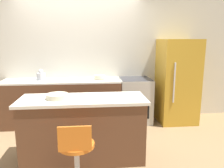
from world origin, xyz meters
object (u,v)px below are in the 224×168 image
object	(u,v)px
oven_range	(135,100)
stool_chair	(77,158)
refrigerator	(177,81)
mixing_bowl	(100,77)
kettle	(41,76)

from	to	relation	value
oven_range	stool_chair	world-z (taller)	oven_range
refrigerator	mixing_bowl	distance (m)	1.58
kettle	mixing_bowl	xyz separation A→B (m)	(1.14, 0.00, -0.05)
oven_range	stool_chair	size ratio (longest dim) A/B	1.08
refrigerator	kettle	world-z (taller)	refrigerator
refrigerator	mixing_bowl	bearing A→B (deg)	177.05
oven_range	kettle	bearing A→B (deg)	178.91
oven_range	mixing_bowl	xyz separation A→B (m)	(-0.73, 0.04, 0.49)
oven_range	refrigerator	distance (m)	0.94
stool_chair	mixing_bowl	size ratio (longest dim) A/B	3.94
refrigerator	oven_range	bearing A→B (deg)	176.92
stool_chair	mixing_bowl	distance (m)	2.20
kettle	mixing_bowl	size ratio (longest dim) A/B	0.97
oven_range	stool_chair	bearing A→B (deg)	-117.30
oven_range	mixing_bowl	world-z (taller)	mixing_bowl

